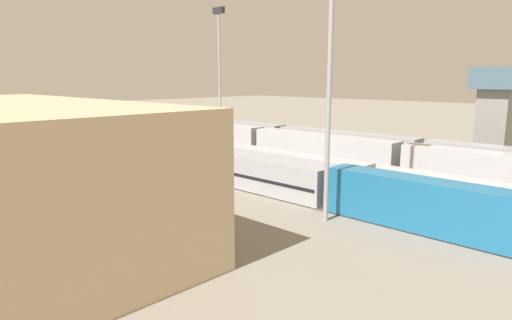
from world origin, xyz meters
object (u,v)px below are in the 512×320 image
train_on_track_3 (273,165)px  control_tower (495,112)px  train_on_track_0 (344,148)px  light_mast_0 (219,58)px  train_on_track_4 (176,156)px  light_mast_1 (332,7)px  train_on_track_1 (321,152)px

train_on_track_3 → control_tower: 32.04m
train_on_track_3 → train_on_track_0: bearing=-93.4°
train_on_track_3 → light_mast_0: size_ratio=4.35×
train_on_track_3 → train_on_track_4: bearing=19.7°
train_on_track_3 → light_mast_1: 23.70m
train_on_track_1 → train_on_track_3: 10.02m
train_on_track_1 → light_mast_1: (-13.96, 18.53, 16.32)m
train_on_track_3 → light_mast_0: 37.48m
light_mast_0 → control_tower: 49.39m
light_mast_0 → control_tower: size_ratio=1.82×
control_tower → train_on_track_3: bearing=54.7°
train_on_track_3 → control_tower: control_tower is taller
light_mast_0 → light_mast_1: 51.11m
train_on_track_1 → train_on_track_3: train_on_track_1 is taller
train_on_track_0 → light_mast_1: bearing=119.7°
light_mast_0 → light_mast_1: (-44.09, 25.76, 2.07)m
light_mast_1 → train_on_track_3: bearing=-30.9°
train_on_track_0 → light_mast_0: size_ratio=4.54×
control_tower → light_mast_0: bearing=9.9°
train_on_track_3 → light_mast_0: (29.81, -17.23, 14.81)m
train_on_track_0 → light_mast_1: size_ratio=3.97×
train_on_track_3 → light_mast_1: (-14.28, 8.53, 16.88)m
train_on_track_0 → train_on_track_1: bearing=83.6°
train_on_track_3 → train_on_track_0: size_ratio=0.96×
train_on_track_0 → control_tower: control_tower is taller
train_on_track_4 → light_mast_1: light_mast_1 is taller
train_on_track_1 → train_on_track_4: train_on_track_1 is taller
train_on_track_4 → light_mast_0: light_mast_0 is taller
train_on_track_4 → control_tower: bearing=-136.4°
train_on_track_4 → light_mast_0: size_ratio=3.44×
light_mast_0 → control_tower: light_mast_0 is taller
light_mast_1 → train_on_track_1: bearing=-53.0°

